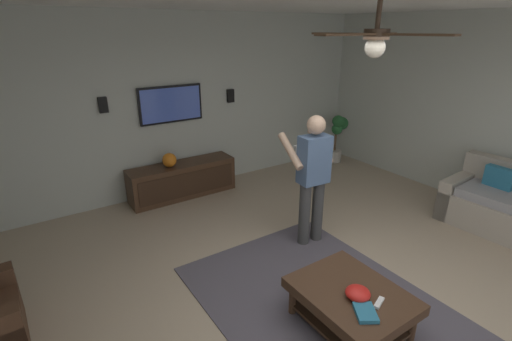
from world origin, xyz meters
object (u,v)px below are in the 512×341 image
at_px(remote_white, 379,303).
at_px(book, 366,313).
at_px(coffee_table, 351,300).
at_px(wall_speaker_left, 230,96).
at_px(media_console, 183,180).
at_px(person_standing, 312,173).
at_px(vase_round, 169,160).
at_px(potted_plant_tall, 338,135).
at_px(wall_speaker_right, 103,105).
at_px(ceiling_fan, 375,38).
at_px(bowl, 358,293).
at_px(tv, 171,104).

distance_m(remote_white, book, 0.19).
distance_m(coffee_table, wall_speaker_left, 4.05).
bearing_deg(media_console, person_standing, 19.87).
xyz_separation_m(vase_round, wall_speaker_left, (0.28, -1.27, 0.83)).
xyz_separation_m(media_console, potted_plant_tall, (-0.20, -3.26, 0.29)).
distance_m(potted_plant_tall, wall_speaker_right, 4.38).
xyz_separation_m(book, ceiling_fan, (0.56, -0.43, 2.07)).
relative_size(vase_round, wall_speaker_right, 1.00).
bearing_deg(wall_speaker_right, potted_plant_tall, -96.15).
distance_m(media_console, wall_speaker_left, 1.64).
xyz_separation_m(potted_plant_tall, bowl, (-3.38, 3.18, -0.12)).
relative_size(vase_round, ceiling_fan, 0.18).
bearing_deg(bowl, book, 150.32).
height_order(potted_plant_tall, ceiling_fan, ceiling_fan).
bearing_deg(tv, person_standing, 18.03).
xyz_separation_m(person_standing, wall_speaker_left, (2.43, -0.29, 0.55)).
xyz_separation_m(coffee_table, media_console, (3.49, 0.11, -0.02)).
bearing_deg(wall_speaker_right, wall_speaker_left, -90.00).
relative_size(coffee_table, bowl, 4.67).
relative_size(media_console, wall_speaker_right, 7.73).
bearing_deg(potted_plant_tall, media_console, 86.42).
xyz_separation_m(person_standing, bowl, (-1.41, 0.71, -0.48)).
bearing_deg(ceiling_fan, bowl, 139.75).
xyz_separation_m(remote_white, wall_speaker_right, (3.99, 1.16, 1.14)).
height_order(person_standing, potted_plant_tall, person_standing).
distance_m(tv, ceiling_fan, 3.61).
distance_m(person_standing, wall_speaker_right, 3.07).
xyz_separation_m(tv, person_standing, (-2.42, -0.79, -0.53)).
xyz_separation_m(coffee_table, vase_round, (3.47, 0.31, 0.36)).
bearing_deg(vase_round, wall_speaker_right, 70.50).
height_order(media_console, potted_plant_tall, potted_plant_tall).
bearing_deg(media_console, wall_speaker_right, -104.41).
relative_size(person_standing, potted_plant_tall, 1.68).
bearing_deg(person_standing, bowl, 158.54).
relative_size(bowl, remote_white, 1.43).
height_order(wall_speaker_right, ceiling_fan, ceiling_fan).
relative_size(person_standing, vase_round, 7.45).
relative_size(bowl, vase_round, 0.97).
bearing_deg(bowl, wall_speaker_right, 15.51).
bearing_deg(wall_speaker_left, bowl, 165.44).
height_order(book, ceiling_fan, ceiling_fan).
bearing_deg(potted_plant_tall, wall_speaker_right, 83.85).
bearing_deg(tv, wall_speaker_right, -90.76).
relative_size(media_console, potted_plant_tall, 1.74).
bearing_deg(vase_round, remote_white, -174.32).
height_order(media_console, bowl, media_console).
xyz_separation_m(tv, ceiling_fan, (-3.43, -0.41, 1.03)).
distance_m(coffee_table, person_standing, 1.61).
bearing_deg(coffee_table, book, 153.79).
relative_size(potted_plant_tall, wall_speaker_left, 4.43).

